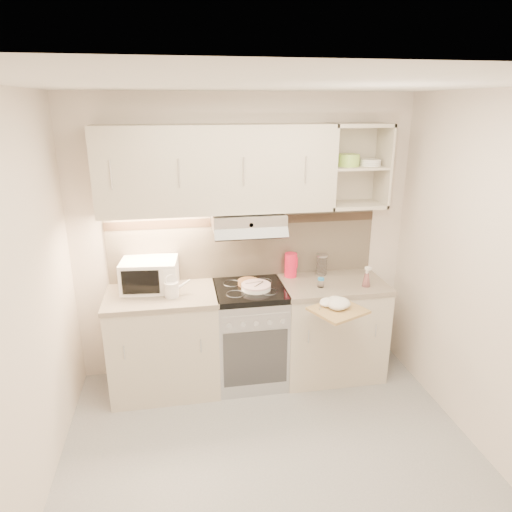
{
  "coord_description": "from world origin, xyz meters",
  "views": [
    {
      "loc": [
        -0.57,
        -2.49,
        2.4
      ],
      "look_at": [
        0.03,
        0.95,
        1.23
      ],
      "focal_mm": 32.0,
      "sensor_mm": 36.0,
      "label": 1
    }
  ],
  "objects_px": {
    "spray_bottle": "(367,278)",
    "microwave": "(150,275)",
    "pink_pitcher": "(291,265)",
    "glass_jar": "(322,264)",
    "electric_range": "(250,334)",
    "cutting_board": "(338,310)",
    "watering_can": "(172,289)",
    "plate_stack": "(256,287)"
  },
  "relations": [
    {
      "from": "watering_can",
      "to": "pink_pitcher",
      "type": "xyz_separation_m",
      "value": [
        1.06,
        0.28,
        0.04
      ]
    },
    {
      "from": "electric_range",
      "to": "plate_stack",
      "type": "relative_size",
      "value": 3.56
    },
    {
      "from": "watering_can",
      "to": "glass_jar",
      "type": "distance_m",
      "value": 1.39
    },
    {
      "from": "spray_bottle",
      "to": "cutting_board",
      "type": "relative_size",
      "value": 0.51
    },
    {
      "from": "pink_pitcher",
      "to": "glass_jar",
      "type": "distance_m",
      "value": 0.29
    },
    {
      "from": "electric_range",
      "to": "cutting_board",
      "type": "xyz_separation_m",
      "value": [
        0.62,
        -0.51,
        0.42
      ]
    },
    {
      "from": "electric_range",
      "to": "glass_jar",
      "type": "distance_m",
      "value": 0.91
    },
    {
      "from": "microwave",
      "to": "watering_can",
      "type": "height_order",
      "value": "microwave"
    },
    {
      "from": "plate_stack",
      "to": "spray_bottle",
      "type": "relative_size",
      "value": 1.31
    },
    {
      "from": "plate_stack",
      "to": "pink_pitcher",
      "type": "distance_m",
      "value": 0.45
    },
    {
      "from": "glass_jar",
      "to": "plate_stack",
      "type": "bearing_deg",
      "value": -159.54
    },
    {
      "from": "pink_pitcher",
      "to": "glass_jar",
      "type": "relative_size",
      "value": 1.14
    },
    {
      "from": "microwave",
      "to": "pink_pitcher",
      "type": "distance_m",
      "value": 1.25
    },
    {
      "from": "electric_range",
      "to": "cutting_board",
      "type": "distance_m",
      "value": 0.9
    },
    {
      "from": "plate_stack",
      "to": "pink_pitcher",
      "type": "bearing_deg",
      "value": 33.87
    },
    {
      "from": "pink_pitcher",
      "to": "spray_bottle",
      "type": "relative_size",
      "value": 1.15
    },
    {
      "from": "cutting_board",
      "to": "glass_jar",
      "type": "bearing_deg",
      "value": 58.81
    },
    {
      "from": "microwave",
      "to": "pink_pitcher",
      "type": "relative_size",
      "value": 2.21
    },
    {
      "from": "plate_stack",
      "to": "glass_jar",
      "type": "bearing_deg",
      "value": 20.46
    },
    {
      "from": "pink_pitcher",
      "to": "spray_bottle",
      "type": "height_order",
      "value": "pink_pitcher"
    },
    {
      "from": "spray_bottle",
      "to": "microwave",
      "type": "bearing_deg",
      "value": 150.5
    },
    {
      "from": "cutting_board",
      "to": "microwave",
      "type": "bearing_deg",
      "value": 132.55
    },
    {
      "from": "plate_stack",
      "to": "cutting_board",
      "type": "bearing_deg",
      "value": -39.07
    },
    {
      "from": "glass_jar",
      "to": "spray_bottle",
      "type": "height_order",
      "value": "glass_jar"
    },
    {
      "from": "plate_stack",
      "to": "spray_bottle",
      "type": "distance_m",
      "value": 0.96
    },
    {
      "from": "plate_stack",
      "to": "pink_pitcher",
      "type": "xyz_separation_m",
      "value": [
        0.36,
        0.24,
        0.09
      ]
    },
    {
      "from": "plate_stack",
      "to": "watering_can",
      "type": "bearing_deg",
      "value": -177.32
    },
    {
      "from": "microwave",
      "to": "glass_jar",
      "type": "distance_m",
      "value": 1.54
    },
    {
      "from": "cutting_board",
      "to": "plate_stack",
      "type": "bearing_deg",
      "value": 116.68
    },
    {
      "from": "watering_can",
      "to": "spray_bottle",
      "type": "bearing_deg",
      "value": -21.33
    },
    {
      "from": "watering_can",
      "to": "plate_stack",
      "type": "xyz_separation_m",
      "value": [
        0.7,
        0.03,
        -0.05
      ]
    },
    {
      "from": "spray_bottle",
      "to": "plate_stack",
      "type": "bearing_deg",
      "value": 152.71
    },
    {
      "from": "watering_can",
      "to": "plate_stack",
      "type": "height_order",
      "value": "watering_can"
    },
    {
      "from": "electric_range",
      "to": "watering_can",
      "type": "xyz_separation_m",
      "value": [
        -0.65,
        -0.08,
        0.52
      ]
    },
    {
      "from": "glass_jar",
      "to": "spray_bottle",
      "type": "distance_m",
      "value": 0.45
    },
    {
      "from": "watering_can",
      "to": "spray_bottle",
      "type": "relative_size",
      "value": 1.17
    },
    {
      "from": "plate_stack",
      "to": "glass_jar",
      "type": "height_order",
      "value": "glass_jar"
    },
    {
      "from": "pink_pitcher",
      "to": "spray_bottle",
      "type": "bearing_deg",
      "value": -6.38
    },
    {
      "from": "pink_pitcher",
      "to": "cutting_board",
      "type": "relative_size",
      "value": 0.58
    },
    {
      "from": "spray_bottle",
      "to": "cutting_board",
      "type": "height_order",
      "value": "spray_bottle"
    },
    {
      "from": "watering_can",
      "to": "cutting_board",
      "type": "height_order",
      "value": "watering_can"
    },
    {
      "from": "cutting_board",
      "to": "electric_range",
      "type": "bearing_deg",
      "value": 116.35
    }
  ]
}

